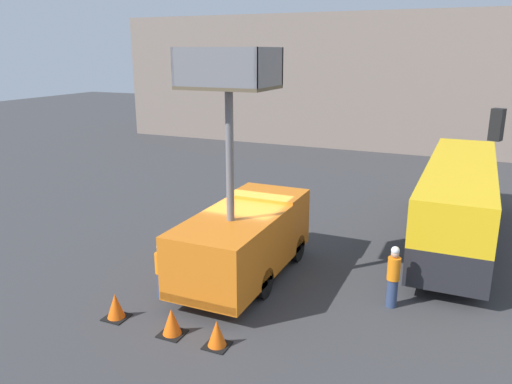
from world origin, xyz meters
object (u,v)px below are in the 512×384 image
(city_bus, at_px, (458,197))
(traffic_cone_far_side, at_px, (217,334))
(traffic_cone_mid_road, at_px, (116,307))
(road_worker_near_truck, at_px, (161,270))
(road_worker_directing, at_px, (393,276))
(traffic_cone_near_truck, at_px, (172,322))
(utility_truck, at_px, (244,234))

(city_bus, xyz_separation_m, traffic_cone_far_side, (-5.21, -10.43, -1.54))
(traffic_cone_far_side, bearing_deg, city_bus, 63.43)
(traffic_cone_mid_road, xyz_separation_m, traffic_cone_far_side, (3.33, -0.09, -0.01))
(city_bus, xyz_separation_m, traffic_cone_mid_road, (-8.54, -10.34, -1.53))
(city_bus, relative_size, road_worker_near_truck, 6.50)
(city_bus, height_order, road_worker_directing, city_bus)
(traffic_cone_mid_road, bearing_deg, traffic_cone_far_side, -1.47)
(traffic_cone_near_truck, bearing_deg, road_worker_directing, 37.60)
(road_worker_near_truck, height_order, road_worker_directing, road_worker_directing)
(traffic_cone_near_truck, xyz_separation_m, traffic_cone_mid_road, (-1.95, 0.08, -0.01))
(traffic_cone_near_truck, distance_m, traffic_cone_far_side, 1.38)
(road_worker_directing, height_order, traffic_cone_near_truck, road_worker_directing)
(traffic_cone_near_truck, height_order, traffic_cone_mid_road, traffic_cone_near_truck)
(city_bus, xyz_separation_m, road_worker_directing, (-1.42, -6.44, -0.91))
(road_worker_near_truck, xyz_separation_m, road_worker_directing, (6.63, 2.28, 0.08))
(city_bus, distance_m, road_worker_near_truck, 11.91)
(city_bus, xyz_separation_m, road_worker_near_truck, (-8.05, -8.72, -0.99))
(city_bus, xyz_separation_m, traffic_cone_near_truck, (-6.59, -10.42, -1.52))
(city_bus, height_order, road_worker_near_truck, city_bus)
(road_worker_directing, bearing_deg, utility_truck, 43.62)
(utility_truck, relative_size, traffic_cone_mid_road, 9.96)
(road_worker_near_truck, distance_m, traffic_cone_far_side, 3.36)
(utility_truck, relative_size, city_bus, 0.64)
(road_worker_directing, distance_m, traffic_cone_near_truck, 6.56)
(road_worker_directing, xyz_separation_m, traffic_cone_near_truck, (-5.17, -3.98, -0.61))
(road_worker_near_truck, bearing_deg, road_worker_directing, -17.23)
(city_bus, relative_size, traffic_cone_far_side, 16.00)
(road_worker_near_truck, xyz_separation_m, traffic_cone_near_truck, (1.46, -1.70, -0.54))
(road_worker_near_truck, xyz_separation_m, traffic_cone_far_side, (2.84, -1.71, -0.55))
(road_worker_near_truck, distance_m, traffic_cone_near_truck, 2.31)
(road_worker_directing, bearing_deg, road_worker_near_truck, 61.66)
(utility_truck, height_order, city_bus, utility_truck)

